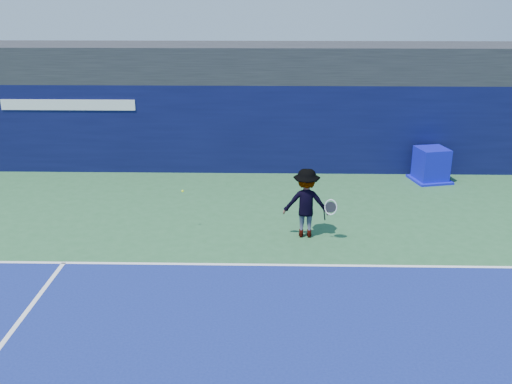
# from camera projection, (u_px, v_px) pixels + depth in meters

# --- Properties ---
(ground) EXTENTS (80.00, 80.00, 0.00)m
(ground) POSITION_uv_depth(u_px,v_px,m) (284.00, 341.00, 10.18)
(ground) COLOR #2A5E34
(ground) RESTS_ON ground
(baseline) EXTENTS (24.00, 0.10, 0.01)m
(baseline) POSITION_uv_depth(u_px,v_px,m) (281.00, 265.00, 13.00)
(baseline) COLOR white
(baseline) RESTS_ON ground
(stadium_band) EXTENTS (36.00, 3.00, 1.20)m
(stadium_band) POSITION_uv_depth(u_px,v_px,m) (278.00, 62.00, 19.83)
(stadium_band) COLOR black
(stadium_band) RESTS_ON back_wall_assembly
(back_wall_assembly) EXTENTS (36.00, 1.03, 3.00)m
(back_wall_assembly) POSITION_uv_depth(u_px,v_px,m) (277.00, 127.00, 19.59)
(back_wall_assembly) COLOR #090C35
(back_wall_assembly) RESTS_ON ground
(equipment_cart) EXTENTS (1.38, 1.38, 1.11)m
(equipment_cart) POSITION_uv_depth(u_px,v_px,m) (431.00, 166.00, 18.70)
(equipment_cart) COLOR #0C0CAE
(equipment_cart) RESTS_ON ground
(tennis_player) EXTENTS (1.35, 0.75, 1.79)m
(tennis_player) POSITION_uv_depth(u_px,v_px,m) (306.00, 203.00, 14.30)
(tennis_player) COLOR white
(tennis_player) RESTS_ON ground
(tennis_ball) EXTENTS (0.06, 0.06, 0.06)m
(tennis_ball) POSITION_uv_depth(u_px,v_px,m) (183.00, 191.00, 14.65)
(tennis_ball) COLOR #D3FA1B
(tennis_ball) RESTS_ON ground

